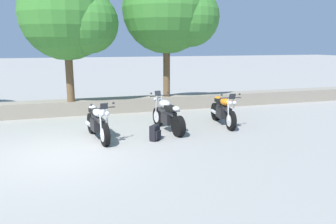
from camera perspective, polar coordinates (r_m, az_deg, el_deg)
ground_plane at (r=8.53m, az=-18.53°, el=-7.14°), size 120.00×120.00×0.00m
stone_wall at (r=13.12m, az=-18.05°, el=0.70°), size 36.00×0.80×0.55m
motorcycle_white_near_left at (r=9.47m, az=-12.23°, el=-1.85°), size 0.76×2.06×1.18m
motorcycle_silver_centre at (r=10.18m, az=-0.11°, el=-0.62°), size 0.76×2.06×1.18m
motorcycle_orange_far_right at (r=11.05m, az=9.72°, el=0.20°), size 0.67×2.07×1.18m
rider_backpack at (r=9.19m, az=-2.31°, el=-3.58°), size 0.35×0.35×0.47m
leafy_tree_mid_left at (r=12.58m, az=-16.77°, el=15.84°), size 3.47×3.30×4.84m
leafy_tree_mid_right at (r=13.32m, az=0.63°, el=17.43°), size 3.70×3.52×5.27m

